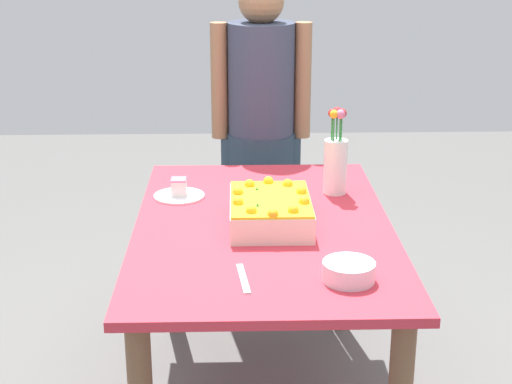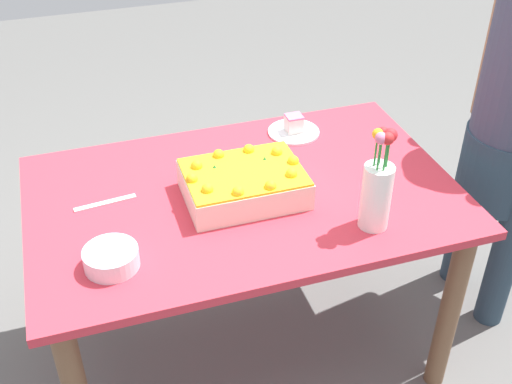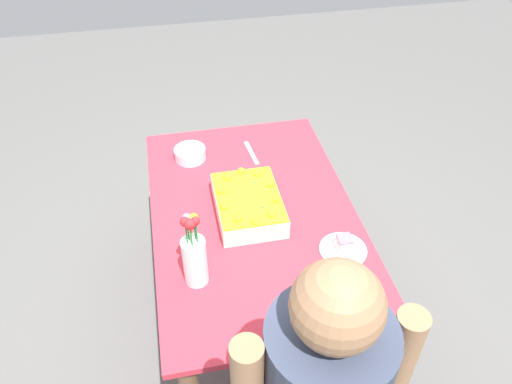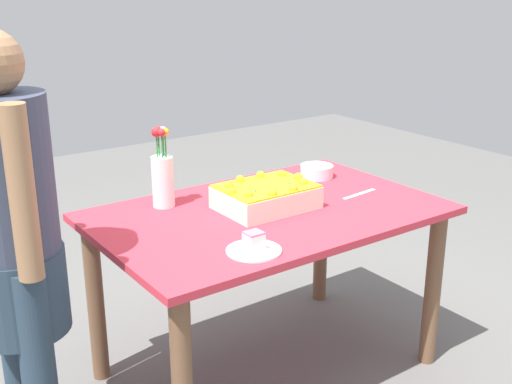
% 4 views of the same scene
% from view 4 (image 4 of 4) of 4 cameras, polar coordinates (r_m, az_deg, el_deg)
% --- Properties ---
extents(ground_plane, '(8.00, 8.00, 0.00)m').
position_cam_4_polar(ground_plane, '(2.91, 1.01, -15.35)').
color(ground_plane, '#5D5D5B').
extents(dining_table, '(1.38, 0.88, 0.74)m').
position_cam_4_polar(dining_table, '(2.62, 1.08, -3.99)').
color(dining_table, '#CA303F').
rests_on(dining_table, ground_plane).
extents(sheet_cake, '(0.37, 0.27, 0.12)m').
position_cam_4_polar(sheet_cake, '(2.58, 0.90, -0.36)').
color(sheet_cake, silver).
rests_on(sheet_cake, dining_table).
extents(serving_plate_with_slice, '(0.19, 0.19, 0.07)m').
position_cam_4_polar(serving_plate_with_slice, '(2.18, -0.19, -4.86)').
color(serving_plate_with_slice, white).
rests_on(serving_plate_with_slice, dining_table).
extents(cake_knife, '(0.20, 0.04, 0.00)m').
position_cam_4_polar(cake_knife, '(2.79, 9.20, -0.18)').
color(cake_knife, silver).
rests_on(cake_knife, dining_table).
extents(flower_vase, '(0.09, 0.09, 0.33)m').
position_cam_4_polar(flower_vase, '(2.61, -8.30, 1.45)').
color(flower_vase, white).
rests_on(flower_vase, dining_table).
extents(fruit_bowl, '(0.15, 0.15, 0.06)m').
position_cam_4_polar(fruit_bowl, '(3.01, 5.42, 1.86)').
color(fruit_bowl, silver).
rests_on(fruit_bowl, dining_table).
extents(person_standing, '(0.31, 0.45, 1.49)m').
position_cam_4_polar(person_standing, '(2.16, -20.94, -3.60)').
color(person_standing, '#283A4A').
rests_on(person_standing, ground_plane).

